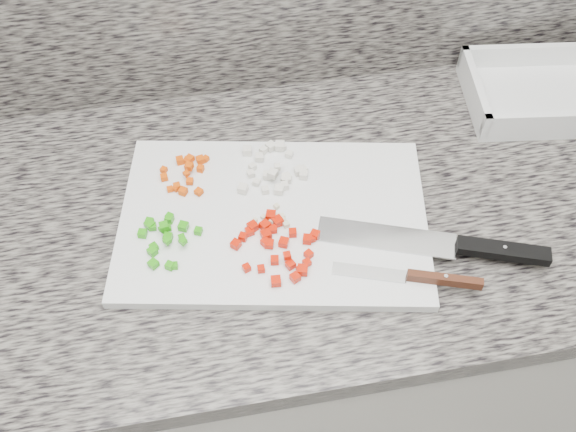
% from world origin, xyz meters
% --- Properties ---
extents(cabinet, '(3.92, 0.62, 0.86)m').
position_xyz_m(cabinet, '(0.00, 1.44, 0.43)').
color(cabinet, silver).
rests_on(cabinet, ground).
extents(countertop, '(3.96, 0.64, 0.04)m').
position_xyz_m(countertop, '(0.00, 1.44, 0.88)').
color(countertop, '#67635A').
rests_on(countertop, cabinet).
extents(cutting_board, '(0.54, 0.41, 0.02)m').
position_xyz_m(cutting_board, '(-0.00, 1.41, 0.91)').
color(cutting_board, silver).
rests_on(cutting_board, countertop).
extents(carrot_pile, '(0.08, 0.09, 0.02)m').
position_xyz_m(carrot_pile, '(-0.13, 1.52, 0.92)').
color(carrot_pile, '#D04504').
rests_on(carrot_pile, cutting_board).
extents(onion_pile, '(0.12, 0.12, 0.02)m').
position_xyz_m(onion_pile, '(0.01, 1.50, 0.92)').
color(onion_pile, beige).
rests_on(onion_pile, cutting_board).
extents(green_pepper_pile, '(0.10, 0.11, 0.02)m').
position_xyz_m(green_pepper_pile, '(-0.18, 1.40, 0.92)').
color(green_pepper_pile, '#25940D').
rests_on(green_pepper_pile, cutting_board).
extents(red_pepper_pile, '(0.14, 0.14, 0.02)m').
position_xyz_m(red_pepper_pile, '(-0.01, 1.35, 0.92)').
color(red_pepper_pile, '#C11502').
rests_on(red_pepper_pile, cutting_board).
extents(garlic_pile, '(0.06, 0.05, 0.01)m').
position_xyz_m(garlic_pile, '(-0.00, 1.40, 0.92)').
color(garlic_pile, beige).
rests_on(garlic_pile, cutting_board).
extents(chef_knife, '(0.34, 0.15, 0.02)m').
position_xyz_m(chef_knife, '(0.27, 1.30, 0.92)').
color(chef_knife, '#B8BABE').
rests_on(chef_knife, cutting_board).
extents(paring_knife, '(0.21, 0.09, 0.02)m').
position_xyz_m(paring_knife, '(0.20, 1.25, 0.92)').
color(paring_knife, '#B8BABE').
rests_on(paring_knife, cutting_board).
extents(tray, '(0.30, 0.23, 0.06)m').
position_xyz_m(tray, '(0.53, 1.60, 0.92)').
color(tray, silver).
rests_on(tray, countertop).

